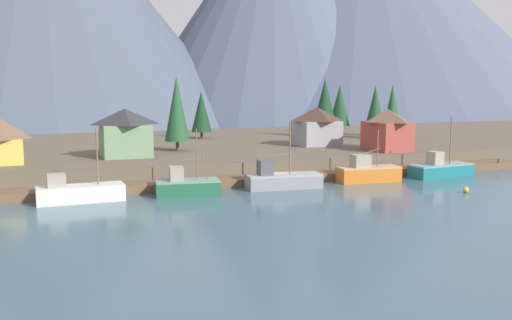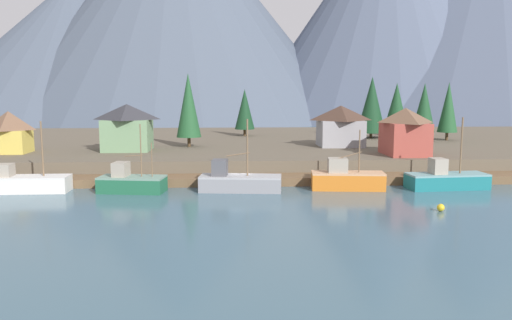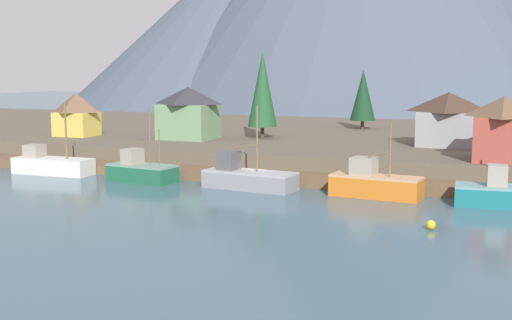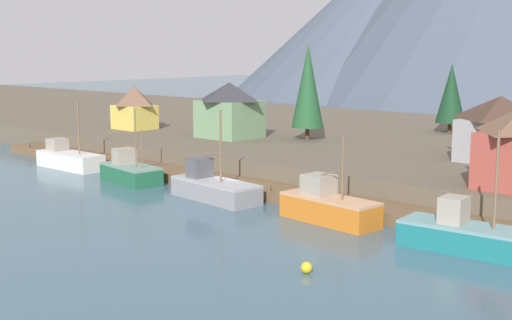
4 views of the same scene
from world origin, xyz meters
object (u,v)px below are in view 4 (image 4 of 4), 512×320
object	(u,v)px
fishing_boat_orange	(328,206)
conifer_near_right	(451,93)
house_grey	(500,128)
conifer_back_right	(308,86)
fishing_boat_teal	(468,236)
house_yellow	(134,107)
fishing_boat_grey	(214,188)
fishing_boat_white	(69,159)
fishing_boat_green	(130,172)
channel_buoy	(307,268)
house_green	(230,109)

from	to	relation	value
fishing_boat_orange	conifer_near_right	size ratio (longest dim) A/B	0.95
house_grey	conifer_near_right	bearing A→B (deg)	127.69
conifer_back_right	fishing_boat_teal	bearing A→B (deg)	-36.00
house_yellow	conifer_near_right	size ratio (longest dim) A/B	0.66
fishing_boat_grey	fishing_boat_orange	bearing A→B (deg)	7.60
conifer_back_right	conifer_near_right	bearing A→B (deg)	63.22
house_grey	conifer_near_right	world-z (taller)	conifer_near_right
conifer_back_right	fishing_boat_white	bearing A→B (deg)	-126.53
fishing_boat_green	conifer_near_right	world-z (taller)	conifer_near_right
house_yellow	channel_buoy	bearing A→B (deg)	-27.92
fishing_boat_white	fishing_boat_grey	bearing A→B (deg)	-2.10
fishing_boat_green	house_yellow	size ratio (longest dim) A/B	1.30
house_green	fishing_boat_green	bearing A→B (deg)	-78.15
fishing_boat_grey	channel_buoy	distance (m)	21.57
conifer_near_right	conifer_back_right	xyz separation A→B (m)	(-9.17, -18.16, 1.31)
channel_buoy	fishing_boat_green	bearing A→B (deg)	160.87
fishing_boat_orange	conifer_near_right	world-z (taller)	conifer_near_right
fishing_boat_white	conifer_near_right	distance (m)	48.18
fishing_boat_grey	house_yellow	distance (m)	35.69
fishing_boat_teal	house_green	world-z (taller)	house_green
house_yellow	house_green	bearing A→B (deg)	7.71
fishing_boat_white	fishing_boat_orange	world-z (taller)	fishing_boat_white
fishing_boat_green	fishing_boat_teal	size ratio (longest dim) A/B	0.81
house_green	fishing_boat_grey	bearing A→B (deg)	-49.08
conifer_back_right	fishing_boat_green	bearing A→B (deg)	-101.65
fishing_boat_white	house_grey	distance (m)	45.71
fishing_boat_teal	conifer_back_right	bearing A→B (deg)	139.50
conifer_near_right	fishing_boat_orange	bearing A→B (deg)	-75.64
fishing_boat_orange	conifer_near_right	distance (m)	42.36
house_green	house_grey	distance (m)	32.32
fishing_boat_green	fishing_boat_grey	distance (m)	11.93
house_yellow	house_grey	bearing A→B (deg)	7.38
house_green	conifer_back_right	xyz separation A→B (m)	(8.50, 4.53, 2.94)
fishing_boat_orange	fishing_boat_grey	bearing A→B (deg)	-172.99
fishing_boat_orange	fishing_boat_teal	world-z (taller)	fishing_boat_teal
conifer_back_right	fishing_boat_grey	bearing A→B (deg)	-72.28
fishing_boat_white	conifer_near_right	bearing A→B (deg)	56.83
fishing_boat_white	house_green	world-z (taller)	house_green
fishing_boat_teal	channel_buoy	distance (m)	11.93
house_green	conifer_near_right	bearing A→B (deg)	52.11
house_grey	conifer_near_right	distance (m)	23.62
fishing_boat_teal	channel_buoy	bearing A→B (deg)	-119.84
fishing_boat_green	conifer_back_right	world-z (taller)	conifer_back_right
fishing_boat_grey	house_green	world-z (taller)	house_green
conifer_near_right	channel_buoy	distance (m)	54.67
conifer_near_right	conifer_back_right	bearing A→B (deg)	-116.78
fishing_boat_green	house_green	distance (m)	19.20
fishing_boat_green	fishing_boat_teal	xyz separation A→B (m)	(35.77, 0.12, -0.02)
house_yellow	house_grey	distance (m)	48.30
conifer_back_right	house_yellow	bearing A→B (deg)	-164.66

